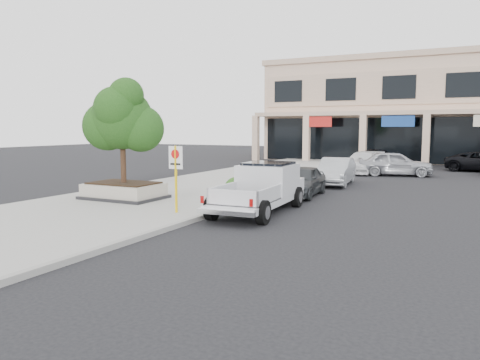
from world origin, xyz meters
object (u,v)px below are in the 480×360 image
curb_car_c (363,163)px  lot_car_a (395,163)px  no_parking_sign (176,170)px  curb_car_a (301,181)px  curb_car_d (375,159)px  planter_tree (127,119)px  planter (124,191)px  pickup_truck (258,188)px  curb_car_b (336,171)px

curb_car_c → lot_car_a: size_ratio=1.06×
no_parking_sign → curb_car_a: (2.19, 6.66, -0.95)m
curb_car_d → no_parking_sign: bearing=-100.3°
planter_tree → curb_car_a: bearing=39.6°
planter → pickup_truck: size_ratio=0.57×
curb_car_b → lot_car_a: size_ratio=0.95×
curb_car_a → curb_car_c: bearing=85.5°
curb_car_a → curb_car_d: bearing=85.5°
curb_car_c → planter: bearing=-105.5°
planter → curb_car_a: size_ratio=0.79×
pickup_truck → curb_car_a: (-0.03, 4.73, -0.20)m
planter_tree → lot_car_a: planter_tree is taller
planter_tree → pickup_truck: size_ratio=0.71×
curb_car_c → curb_car_a: bearing=-86.5°
curb_car_b → curb_car_c: bearing=85.6°
planter → lot_car_a: bearing=62.8°
planter_tree → no_parking_sign: 4.45m
no_parking_sign → curb_car_b: (2.47, 11.47, -0.91)m
planter_tree → curb_car_b: bearing=57.6°
pickup_truck → curb_car_d: 20.80m
curb_car_c → curb_car_d: curb_car_d is taller
planter_tree → curb_car_a: (5.83, 4.81, -2.73)m
pickup_truck → curb_car_c: bearing=86.6°
planter_tree → lot_car_a: bearing=62.9°
curb_car_a → curb_car_d: curb_car_d is taller
curb_car_a → curb_car_d: (0.22, 16.07, 0.04)m
curb_car_c → lot_car_a: (2.22, -0.82, 0.08)m
curb_car_d → lot_car_a: bearing=-70.2°
pickup_truck → curb_car_c: pickup_truck is taller
pickup_truck → curb_car_c: size_ratio=1.15×
lot_car_a → planter: bearing=140.5°
curb_car_c → curb_car_b: bearing=-84.9°
curb_car_a → no_parking_sign: bearing=-111.9°
pickup_truck → curb_car_a: size_ratio=1.40×
no_parking_sign → curb_car_d: (2.42, 22.74, -0.91)m
planter → pickup_truck: pickup_truck is taller
planter → lot_car_a: size_ratio=0.69×
pickup_truck → curb_car_a: bearing=87.5°
planter_tree → curb_car_d: planter_tree is taller
planter → curb_car_a: 7.76m
planter → curb_car_d: curb_car_d is taller
planter_tree → curb_car_a: size_ratio=0.99×
curb_car_d → lot_car_a: lot_car_a is taller
planter_tree → pickup_truck: 6.38m
lot_car_a → curb_car_a: bearing=155.7°
curb_car_d → curb_car_b: bearing=-94.0°
planter → planter_tree: (0.13, 0.15, 2.94)m
pickup_truck → curb_car_b: pickup_truck is taller
pickup_truck → lot_car_a: bearing=78.7°
no_parking_sign → planter_tree: bearing=153.0°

